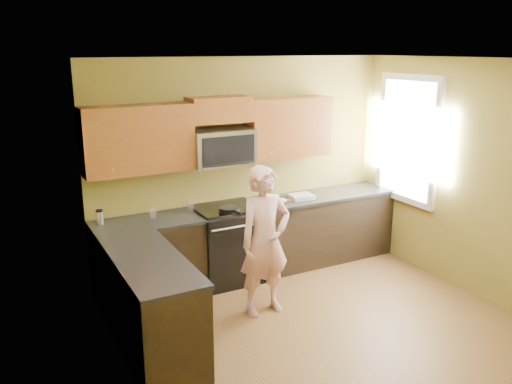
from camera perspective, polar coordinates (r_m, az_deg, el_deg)
floor at (r=5.62m, az=8.32°, el=-14.82°), size 4.00×4.00×0.00m
ceiling at (r=4.87m, az=9.58°, el=13.88°), size 4.00×4.00×0.00m
wall_back at (r=6.73m, az=-1.29°, el=2.84°), size 4.00×0.00×4.00m
wall_left at (r=4.24m, az=-13.41°, el=-5.17°), size 0.00×4.00×4.00m
wall_right at (r=6.45m, az=23.33°, el=1.01°), size 0.00×4.00×4.00m
cabinet_back_run at (r=6.73m, az=-0.09°, el=-5.24°), size 4.00×0.60×0.88m
cabinet_left_run at (r=5.21m, az=-11.28°, el=-11.99°), size 0.60×1.60×0.88m
countertop_back at (r=6.58m, az=-0.05°, el=-1.51°), size 4.00×0.62×0.04m
countertop_left at (r=5.02m, az=-11.44°, el=-7.29°), size 0.62×1.60×0.04m
stove at (r=6.53m, az=-3.11°, el=-5.59°), size 0.76×0.65×0.95m
microwave at (r=6.36m, az=-3.71°, el=3.00°), size 0.76×0.40×0.42m
upper_cab_left at (r=6.07m, az=-12.40°, el=2.06°), size 1.22×0.33×0.75m
upper_cab_right at (r=6.82m, az=3.39°, el=3.85°), size 1.12×0.33×0.75m
upper_cab_over_mw at (r=6.29m, az=-3.94°, el=8.86°), size 0.76×0.33×0.30m
window at (r=7.16m, az=16.06°, el=5.45°), size 0.06×1.06×1.66m
woman at (r=5.65m, az=0.97°, el=-5.29°), size 0.61×0.41×1.63m
frying_pan at (r=6.20m, az=-2.89°, el=-2.11°), size 0.29×0.45×0.06m
butter_tub at (r=6.41m, az=0.99°, el=-1.78°), size 0.15×0.15×0.09m
toast_slice at (r=6.74m, az=3.73°, el=-0.87°), size 0.13×0.13×0.01m
napkin_a at (r=6.38m, az=1.29°, el=-1.58°), size 0.14×0.15×0.06m
napkin_b at (r=6.62m, az=2.80°, el=-0.95°), size 0.16×0.16×0.07m
dish_towel at (r=6.85m, az=4.91°, el=-0.49°), size 0.32×0.27×0.05m
travel_mug at (r=6.09m, az=-16.42°, el=-3.36°), size 0.09×0.09×0.17m
glass_b at (r=6.16m, az=-11.01°, el=-2.21°), size 0.08×0.08×0.12m
glass_c at (r=6.33m, az=-7.05°, el=-1.55°), size 0.09×0.09×0.12m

